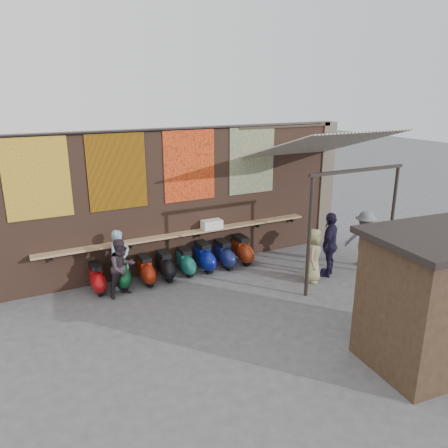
% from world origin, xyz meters
% --- Properties ---
extents(ground, '(70.00, 70.00, 0.00)m').
position_xyz_m(ground, '(0.00, 0.00, 0.00)').
color(ground, '#474749').
rests_on(ground, ground).
extents(brick_wall, '(10.00, 0.40, 4.00)m').
position_xyz_m(brick_wall, '(0.00, 2.70, 2.00)').
color(brick_wall, brown).
rests_on(brick_wall, ground).
extents(pier_right, '(0.50, 0.50, 4.00)m').
position_xyz_m(pier_right, '(5.20, 2.70, 2.00)').
color(pier_right, '#4C4238').
rests_on(pier_right, ground).
extents(eating_counter, '(8.00, 0.32, 0.05)m').
position_xyz_m(eating_counter, '(0.00, 2.33, 1.10)').
color(eating_counter, '#9E7A51').
rests_on(eating_counter, brick_wall).
extents(shelf_box, '(0.58, 0.32, 0.26)m').
position_xyz_m(shelf_box, '(0.88, 2.30, 1.26)').
color(shelf_box, white).
rests_on(shelf_box, eating_counter).
extents(tapestry_redgold, '(1.50, 0.02, 2.00)m').
position_xyz_m(tapestry_redgold, '(-3.60, 2.48, 3.00)').
color(tapestry_redgold, '#963915').
rests_on(tapestry_redgold, brick_wall).
extents(tapestry_sun, '(1.50, 0.02, 2.00)m').
position_xyz_m(tapestry_sun, '(-1.70, 2.48, 3.00)').
color(tapestry_sun, '#BE700B').
rests_on(tapestry_sun, brick_wall).
extents(tapestry_orange, '(1.50, 0.02, 2.00)m').
position_xyz_m(tapestry_orange, '(0.30, 2.48, 3.00)').
color(tapestry_orange, '#E4501C').
rests_on(tapestry_orange, brick_wall).
extents(tapestry_multi, '(1.50, 0.02, 2.00)m').
position_xyz_m(tapestry_multi, '(2.30, 2.48, 3.00)').
color(tapestry_multi, navy).
rests_on(tapestry_multi, brick_wall).
extents(hang_rail, '(9.50, 0.06, 0.06)m').
position_xyz_m(hang_rail, '(0.00, 2.47, 3.98)').
color(hang_rail, black).
rests_on(hang_rail, brick_wall).
extents(scooter_stool_0, '(0.35, 0.78, 0.74)m').
position_xyz_m(scooter_stool_0, '(-2.52, 2.03, 0.37)').
color(scooter_stool_0, '#A50C10').
rests_on(scooter_stool_0, ground).
extents(scooter_stool_1, '(0.38, 0.85, 0.81)m').
position_xyz_m(scooter_stool_1, '(-1.91, 2.02, 0.40)').
color(scooter_stool_1, '#0D4523').
rests_on(scooter_stool_1, ground).
extents(scooter_stool_2, '(0.36, 0.80, 0.76)m').
position_xyz_m(scooter_stool_2, '(-1.25, 1.95, 0.38)').
color(scooter_stool_2, maroon).
rests_on(scooter_stool_2, ground).
extents(scooter_stool_3, '(0.36, 0.80, 0.76)m').
position_xyz_m(scooter_stool_3, '(-0.70, 1.99, 0.38)').
color(scooter_stool_3, black).
rests_on(scooter_stool_3, ground).
extents(scooter_stool_4, '(0.35, 0.78, 0.74)m').
position_xyz_m(scooter_stool_4, '(-0.08, 2.03, 0.37)').
color(scooter_stool_4, '#1A6A5F').
rests_on(scooter_stool_4, ground).
extents(scooter_stool_5, '(0.39, 0.87, 0.82)m').
position_xyz_m(scooter_stool_5, '(0.50, 2.04, 0.41)').
color(scooter_stool_5, navy).
rests_on(scooter_stool_5, ground).
extents(scooter_stool_6, '(0.37, 0.83, 0.79)m').
position_xyz_m(scooter_stool_6, '(1.12, 1.99, 0.39)').
color(scooter_stool_6, '#151D50').
rests_on(scooter_stool_6, ground).
extents(scooter_stool_7, '(0.39, 0.87, 0.83)m').
position_xyz_m(scooter_stool_7, '(1.74, 2.02, 0.41)').
color(scooter_stool_7, maroon).
rests_on(scooter_stool_7, ground).
extents(diner_left, '(0.67, 0.56, 1.58)m').
position_xyz_m(diner_left, '(-1.91, 2.00, 0.79)').
color(diner_left, '#7A99B2').
rests_on(diner_left, ground).
extents(diner_right, '(0.86, 0.76, 1.49)m').
position_xyz_m(diner_right, '(-1.98, 1.54, 0.75)').
color(diner_right, '#2D2329').
rests_on(diner_right, ground).
extents(shopper_navy, '(1.13, 0.98, 1.82)m').
position_xyz_m(shopper_navy, '(3.44, 0.15, 0.91)').
color(shopper_navy, black).
rests_on(shopper_navy, ground).
extents(shopper_grey, '(1.21, 1.15, 1.64)m').
position_xyz_m(shopper_grey, '(4.84, 0.26, 0.82)').
color(shopper_grey, slate).
rests_on(shopper_grey, ground).
extents(shopper_tan, '(0.85, 0.85, 1.49)m').
position_xyz_m(shopper_tan, '(2.77, 0.03, 0.74)').
color(shopper_tan, '#8A8358').
rests_on(shopper_tan, ground).
extents(market_stall, '(2.43, 1.92, 2.47)m').
position_xyz_m(market_stall, '(2.41, -3.92, 1.24)').
color(market_stall, black).
rests_on(market_stall, ground).
extents(stall_roof, '(2.73, 2.20, 0.12)m').
position_xyz_m(stall_roof, '(2.41, -3.92, 2.53)').
color(stall_roof, black).
rests_on(stall_roof, market_stall).
extents(stall_sign, '(1.20, 0.16, 0.50)m').
position_xyz_m(stall_sign, '(2.50, -3.04, 1.79)').
color(stall_sign, gold).
rests_on(stall_sign, market_stall).
extents(stall_shelf, '(1.89, 0.28, 0.06)m').
position_xyz_m(stall_shelf, '(2.50, -3.04, 0.90)').
color(stall_shelf, '#473321').
rests_on(stall_shelf, market_stall).
extents(awning_canvas, '(3.20, 3.28, 0.97)m').
position_xyz_m(awning_canvas, '(3.50, 0.90, 3.55)').
color(awning_canvas, beige).
rests_on(awning_canvas, brick_wall).
extents(awning_ledger, '(3.30, 0.08, 0.12)m').
position_xyz_m(awning_ledger, '(3.50, 2.49, 3.95)').
color(awning_ledger, '#33261C').
rests_on(awning_ledger, brick_wall).
extents(awning_header, '(3.00, 0.08, 0.08)m').
position_xyz_m(awning_header, '(3.50, -0.60, 3.08)').
color(awning_header, black).
rests_on(awning_header, awning_post_left).
extents(awning_post_left, '(0.09, 0.09, 3.10)m').
position_xyz_m(awning_post_left, '(2.10, -0.60, 1.55)').
color(awning_post_left, black).
rests_on(awning_post_left, ground).
extents(awning_post_right, '(0.09, 0.09, 3.10)m').
position_xyz_m(awning_post_right, '(4.90, -0.60, 1.55)').
color(awning_post_right, black).
rests_on(awning_post_right, ground).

